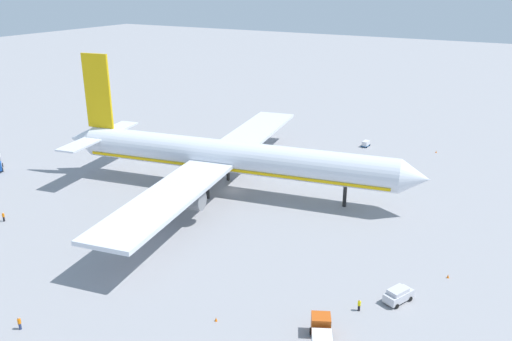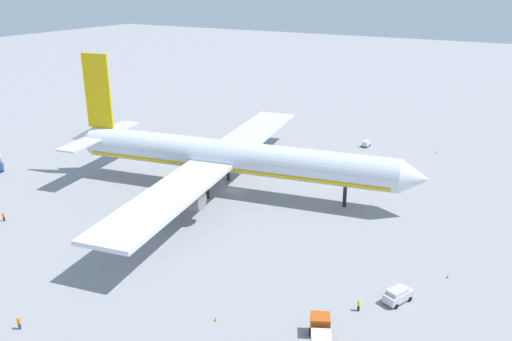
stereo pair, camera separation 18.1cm
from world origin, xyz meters
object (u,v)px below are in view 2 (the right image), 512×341
service_van (398,295)px  ground_worker_3 (359,305)px  airliner (226,157)px  traffic_cone_0 (448,276)px  service_truck_2 (321,337)px  ground_worker_4 (4,217)px  ground_worker_0 (19,323)px  traffic_cone_2 (215,319)px  baggage_cart_0 (366,144)px  traffic_cone_1 (436,152)px

service_van → ground_worker_3: service_van is taller
service_van → airliner: bearing=151.6°
airliner → traffic_cone_0: airliner is taller
service_truck_2 → ground_worker_4: service_truck_2 is taller
airliner → ground_worker_0: airliner is taller
traffic_cone_0 → service_truck_2: bearing=-114.1°
ground_worker_4 → service_van: bearing=8.0°
ground_worker_0 → traffic_cone_2: ground_worker_0 is taller
baggage_cart_0 → traffic_cone_1: (16.56, 3.44, -0.52)m
service_truck_2 → service_van: bearing=68.0°
traffic_cone_2 → airliner: bearing=120.5°
airliner → baggage_cart_0: airliner is taller
service_van → baggage_cart_0: bearing=111.5°
airliner → baggage_cart_0: size_ratio=22.79×
ground_worker_3 → ground_worker_0: bearing=-145.7°
airliner → service_truck_2: airliner is taller
airliner → service_van: bearing=-28.4°
service_van → ground_worker_3: bearing=-130.7°
traffic_cone_2 → ground_worker_4: bearing=173.2°
baggage_cart_0 → traffic_cone_1: 16.92m
baggage_cart_0 → traffic_cone_0: 61.62m
service_truck_2 → traffic_cone_2: bearing=-171.6°
traffic_cone_2 → traffic_cone_1: bearing=82.9°
ground_worker_4 → airliner: bearing=49.9°
baggage_cart_0 → ground_worker_4: ground_worker_4 is taller
traffic_cone_1 → traffic_cone_0: bearing=-77.2°
service_van → traffic_cone_1: service_van is taller
ground_worker_0 → traffic_cone_2: size_ratio=3.07×
ground_worker_4 → traffic_cone_1: 95.69m
service_truck_2 → ground_worker_4: 61.19m
traffic_cone_1 → traffic_cone_2: (-10.17, -81.82, 0.00)m
airliner → service_truck_2: 49.66m
traffic_cone_1 → traffic_cone_2: same height
service_van → ground_worker_0: size_ratio=2.69×
traffic_cone_0 → traffic_cone_1: same height
service_truck_2 → traffic_cone_2: size_ratio=13.11×
traffic_cone_1 → airliner: bearing=-125.3°
traffic_cone_2 → ground_worker_3: bearing=36.0°
service_truck_2 → traffic_cone_0: service_truck_2 is taller
service_truck_2 → ground_worker_0: size_ratio=4.27×
traffic_cone_0 → traffic_cone_2: (-23.20, -24.33, 0.00)m
airliner → ground_worker_4: bearing=-130.1°
ground_worker_3 → ground_worker_4: 62.79m
airliner → ground_worker_3: size_ratio=48.42×
ground_worker_0 → ground_worker_3: bearing=34.3°
ground_worker_0 → service_truck_2: bearing=24.2°
traffic_cone_0 → ground_worker_4: bearing=-165.3°
ground_worker_3 → baggage_cart_0: bearing=107.3°
baggage_cart_0 → ground_worker_3: bearing=-72.7°
service_van → traffic_cone_0: service_van is taller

